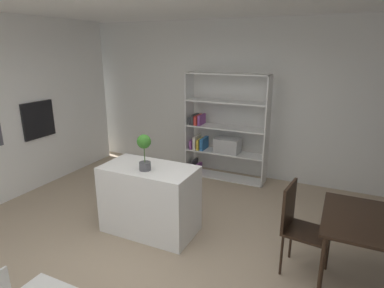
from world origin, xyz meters
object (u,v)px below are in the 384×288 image
(dining_table, at_px, (381,229))
(dining_chair_island_side, at_px, (298,222))
(potted_plant_on_island, at_px, (144,149))
(built_in_oven, at_px, (38,120))
(open_bookshelf, at_px, (221,134))
(kitchen_island, at_px, (150,199))

(dining_table, bearing_deg, dining_chair_island_side, 179.02)
(potted_plant_on_island, relative_size, dining_chair_island_side, 0.46)
(built_in_oven, height_order, dining_table, built_in_oven)
(built_in_oven, distance_m, dining_chair_island_side, 4.36)
(potted_plant_on_island, bearing_deg, built_in_oven, 166.78)
(open_bookshelf, bearing_deg, dining_chair_island_side, -52.14)
(kitchen_island, distance_m, open_bookshelf, 2.16)
(built_in_oven, bearing_deg, dining_table, -5.56)
(built_in_oven, bearing_deg, open_bookshelf, 31.74)
(open_bookshelf, distance_m, dining_chair_island_side, 2.69)
(open_bookshelf, relative_size, dining_chair_island_side, 1.95)
(built_in_oven, bearing_deg, dining_chair_island_side, -6.35)
(kitchen_island, distance_m, potted_plant_on_island, 0.72)
(kitchen_island, height_order, potted_plant_on_island, potted_plant_on_island)
(built_in_oven, relative_size, potted_plant_on_island, 1.36)
(kitchen_island, xyz_separation_m, open_bookshelf, (0.18, 2.12, 0.38))
(potted_plant_on_island, height_order, dining_chair_island_side, potted_plant_on_island)
(kitchen_island, height_order, open_bookshelf, open_bookshelf)
(kitchen_island, relative_size, open_bookshelf, 0.62)
(potted_plant_on_island, xyz_separation_m, dining_table, (2.55, 0.09, -0.47))
(kitchen_island, relative_size, dining_chair_island_side, 1.21)
(built_in_oven, xyz_separation_m, dining_chair_island_side, (4.29, -0.48, -0.59))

